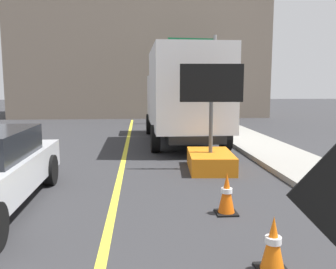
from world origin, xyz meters
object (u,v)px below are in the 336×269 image
object	(u,v)px
highway_guide_sign	(201,63)
traffic_cone_near_sign	(273,244)
box_truck	(183,94)
traffic_cone_mid_lane	(227,194)
arrow_board_trailer	(210,151)

from	to	relation	value
highway_guide_sign	traffic_cone_near_sign	size ratio (longest dim) A/B	7.49
traffic_cone_near_sign	highway_guide_sign	bearing A→B (deg)	83.25
box_truck	traffic_cone_mid_lane	xyz separation A→B (m)	(-0.19, -7.69, -1.50)
arrow_board_trailer	highway_guide_sign	bearing A→B (deg)	81.63
traffic_cone_near_sign	traffic_cone_mid_lane	bearing A→B (deg)	92.43
traffic_cone_mid_lane	arrow_board_trailer	bearing A→B (deg)	83.61
arrow_board_trailer	highway_guide_sign	size ratio (longest dim) A/B	0.54
box_truck	traffic_cone_mid_lane	distance (m)	7.84
box_truck	traffic_cone_near_sign	distance (m)	9.73
traffic_cone_near_sign	arrow_board_trailer	bearing A→B (deg)	86.89
arrow_board_trailer	highway_guide_sign	xyz separation A→B (m)	(1.68, 11.41, 2.94)
arrow_board_trailer	traffic_cone_mid_lane	xyz separation A→B (m)	(-0.36, -3.23, -0.13)
traffic_cone_near_sign	traffic_cone_mid_lane	distance (m)	1.92
arrow_board_trailer	box_truck	bearing A→B (deg)	92.20
highway_guide_sign	traffic_cone_mid_lane	size ratio (longest dim) A/B	7.03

